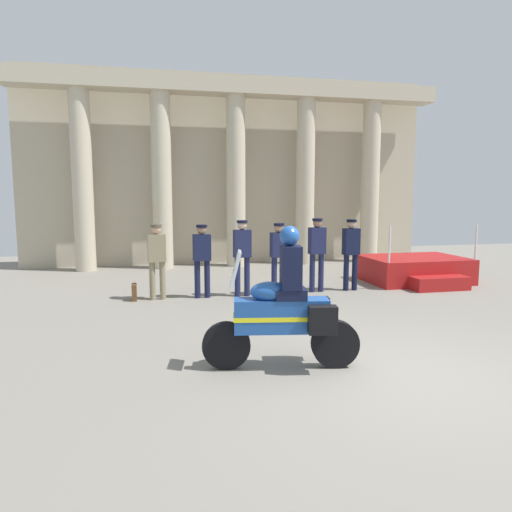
% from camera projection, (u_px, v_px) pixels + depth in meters
% --- Properties ---
extents(ground_plane, '(28.00, 28.00, 0.00)m').
position_uv_depth(ground_plane, '(397.00, 375.00, 6.09)').
color(ground_plane, gray).
extents(colonnade_backdrop, '(13.52, 1.46, 6.23)m').
position_uv_depth(colonnade_backdrop, '(233.00, 163.00, 15.66)').
color(colonnade_backdrop, '#B6AB91').
rests_on(colonnade_backdrop, ground_plane).
extents(reviewing_stand, '(2.55, 2.36, 1.56)m').
position_uv_depth(reviewing_stand, '(415.00, 270.00, 12.58)').
color(reviewing_stand, '#A51919').
rests_on(reviewing_stand, ground_plane).
extents(officer_in_row_0, '(0.40, 0.25, 1.66)m').
position_uv_depth(officer_in_row_0, '(157.00, 255.00, 10.38)').
color(officer_in_row_0, '#847A5B').
rests_on(officer_in_row_0, ground_plane).
extents(officer_in_row_1, '(0.40, 0.25, 1.64)m').
position_uv_depth(officer_in_row_1, '(202.00, 255.00, 10.57)').
color(officer_in_row_1, '#141938').
rests_on(officer_in_row_1, ground_plane).
extents(officer_in_row_2, '(0.40, 0.25, 1.73)m').
position_uv_depth(officer_in_row_2, '(242.00, 252.00, 10.73)').
color(officer_in_row_2, '#191E42').
rests_on(officer_in_row_2, ground_plane).
extents(officer_in_row_3, '(0.40, 0.25, 1.66)m').
position_uv_depth(officer_in_row_3, '(279.00, 253.00, 10.89)').
color(officer_in_row_3, '#191E42').
rests_on(officer_in_row_3, ground_plane).
extents(officer_in_row_4, '(0.40, 0.25, 1.75)m').
position_uv_depth(officer_in_row_4, '(317.00, 249.00, 11.21)').
color(officer_in_row_4, '#191E42').
rests_on(officer_in_row_4, ground_plane).
extents(officer_in_row_5, '(0.40, 0.25, 1.72)m').
position_uv_depth(officer_in_row_5, '(351.00, 249.00, 11.39)').
color(officer_in_row_5, black).
rests_on(officer_in_row_5, ground_plane).
extents(motorcycle_with_rider, '(2.08, 0.78, 1.90)m').
position_uv_depth(motorcycle_with_rider, '(287.00, 310.00, 6.24)').
color(motorcycle_with_rider, black).
rests_on(motorcycle_with_rider, ground_plane).
extents(briefcase_on_ground, '(0.10, 0.32, 0.36)m').
position_uv_depth(briefcase_on_ground, '(134.00, 292.00, 10.40)').
color(briefcase_on_ground, brown).
rests_on(briefcase_on_ground, ground_plane).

